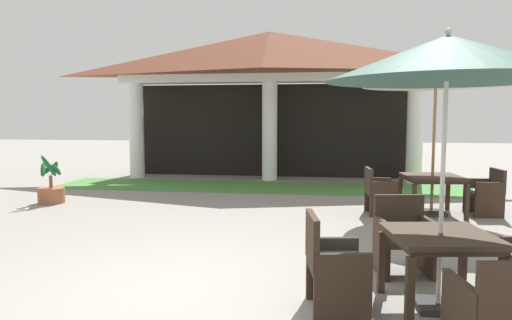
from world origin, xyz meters
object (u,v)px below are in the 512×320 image
Objects in this scene: patio_umbrella_mid_left at (447,60)px; potted_palm_left_edge at (51,191)px; patio_chair_mid_left_north at (404,239)px; patio_chair_near_foreground_west at (379,193)px; patio_table_near_foreground at (432,180)px; patio_chair_mid_left_south at (496,315)px; patio_umbrella_near_foreground at (436,79)px; patio_table_mid_left at (440,243)px; patio_chair_near_foreground_east at (486,194)px; patio_chair_mid_left_west at (333,267)px.

patio_umbrella_mid_left reaches higher than potted_palm_left_edge.
potted_palm_left_edge is at bearing -36.51° from patio_chair_mid_left_north.
patio_table_near_foreground is at bearing 90.00° from patio_chair_near_foreground_west.
patio_chair_mid_left_north reaches higher than patio_chair_mid_left_south.
patio_table_near_foreground is 1.24× the size of patio_chair_near_foreground_west.
patio_umbrella_near_foreground is at bearing -116.64° from patio_chair_mid_left_north.
patio_umbrella_mid_left reaches higher than patio_table_near_foreground.
patio_chair_mid_left_north is at bearing 98.85° from patio_umbrella_mid_left.
patio_chair_near_foreground_west is 0.33× the size of patio_umbrella_mid_left.
patio_umbrella_near_foreground is at bearing -116.57° from patio_table_near_foreground.
patio_table_mid_left is 1.00× the size of potted_palm_left_edge.
patio_chair_near_foreground_east is 0.83× the size of patio_table_mid_left.
patio_chair_near_foreground_west is 1.01× the size of patio_chair_mid_left_south.
patio_table_near_foreground is 5.08m from patio_chair_mid_left_west.
patio_umbrella_near_foreground reaches higher than patio_chair_mid_left_south.
patio_umbrella_near_foreground is 2.37m from patio_chair_near_foreground_east.
patio_chair_mid_left_north is at bearing 144.00° from patio_chair_near_foreground_east.
patio_chair_mid_left_south is at bearing 90.00° from patio_chair_mid_left_north.
patio_umbrella_near_foreground reaches higher than patio_umbrella_mid_left.
patio_chair_near_foreground_west is at bearing 90.50° from patio_umbrella_mid_left.
patio_chair_mid_left_south is at bearing -81.15° from patio_table_mid_left.
patio_table_mid_left is 1.06m from patio_chair_mid_left_west.
patio_table_near_foreground is 1.03× the size of potted_palm_left_edge.
patio_chair_mid_left_south is at bearing 45.09° from patio_chair_mid_left_west.
patio_table_mid_left reaches higher than patio_table_near_foreground.
patio_umbrella_near_foreground is at bearing 90.00° from patio_chair_near_foreground_east.
patio_table_near_foreground is 4.93m from patio_umbrella_mid_left.
patio_umbrella_near_foreground is 2.37m from patio_chair_near_foreground_west.
potted_palm_left_edge reaches higher than patio_chair_mid_left_west.
patio_table_mid_left is (0.04, -4.42, 0.24)m from patio_chair_near_foreground_west.
patio_table_mid_left is 1.14× the size of patio_chair_mid_left_west.
patio_umbrella_near_foreground is 3.06× the size of patio_chair_mid_left_north.
patio_umbrella_near_foreground is 3.16× the size of patio_chair_near_foreground_east.
patio_chair_near_foreground_west is 2.01m from patio_chair_near_foreground_east.
patio_chair_near_foreground_east is (1.00, 0.09, -2.15)m from patio_umbrella_near_foreground.
patio_chair_near_foreground_west is 4.84m from patio_umbrella_mid_left.
patio_chair_mid_left_west is at bearing -171.15° from patio_table_mid_left.
patio_chair_mid_left_west reaches higher than patio_chair_near_foreground_east.
patio_umbrella_near_foreground is 3.15× the size of patio_chair_near_foreground_west.
patio_chair_mid_left_west is at bearing 142.56° from patio_chair_near_foreground_east.
patio_chair_near_foreground_east is at bearing 5.40° from patio_table_near_foreground.
patio_chair_mid_left_west is at bearing 44.99° from patio_chair_mid_left_north.
patio_chair_mid_left_south is at bearing -81.15° from patio_umbrella_mid_left.
patio_chair_mid_left_north reaches higher than patio_chair_near_foreground_east.
patio_chair_near_foreground_east is 1.01× the size of patio_chair_mid_left_south.
patio_umbrella_mid_left is at bearing -33.38° from potted_palm_left_edge.
patio_chair_near_foreground_west is 3.40m from patio_chair_mid_left_north.
patio_table_near_foreground is at bearing 77.96° from patio_table_mid_left.
patio_chair_near_foreground_west is 0.83× the size of potted_palm_left_edge.
potted_palm_left_edge is (-8.91, -0.03, -0.15)m from patio_chair_near_foreground_east.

